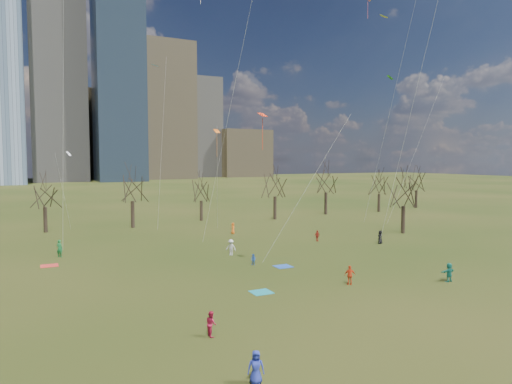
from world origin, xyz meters
name	(u,v)px	position (x,y,z in m)	size (l,w,h in m)	color
ground	(322,289)	(0.00, 0.00, 0.00)	(500.00, 500.00, 0.00)	black
downtown_skyline	(70,100)	(-2.43, 210.64, 39.01)	(212.50, 78.00, 118.00)	slate
bare_tree_row	(182,187)	(-0.09, 37.22, 6.12)	(113.04, 29.80, 9.50)	black
blanket_teal	(261,292)	(-4.83, 1.31, 0.01)	(1.60, 1.50, 0.03)	teal
blanket_navy	(283,266)	(0.93, 8.00, 0.01)	(1.60, 1.50, 0.03)	#234EA7
blanket_crimson	(49,266)	(-19.30, 18.34, 0.01)	(1.60, 1.50, 0.03)	red
person_0	(256,367)	(-11.64, -11.53, 0.79)	(0.77, 0.50, 1.58)	#23319B
person_2	(211,324)	(-11.45, -5.25, 0.75)	(0.73, 0.57, 1.50)	#B61A3C
person_4	(350,275)	(2.69, -0.03, 0.81)	(0.95, 0.39, 1.62)	red
person_5	(449,272)	(10.81, -2.97, 0.81)	(1.50, 0.48, 1.62)	#1C7F6F
person_6	(380,237)	(17.58, 13.14, 0.82)	(0.80, 0.52, 1.63)	black
person_8	(253,260)	(-1.36, 9.83, 0.55)	(0.53, 0.41, 1.10)	blue
person_9	(231,247)	(-1.50, 15.07, 0.86)	(1.11, 0.64, 1.71)	silver
person_10	(317,236)	(11.66, 18.08, 0.69)	(0.81, 0.34, 1.37)	#A91E18
person_12	(233,228)	(4.35, 28.05, 0.78)	(0.77, 0.50, 1.57)	orange
person_13	(60,248)	(-18.16, 22.27, 0.92)	(0.67, 0.44, 1.84)	#197335
kites_airborne	(297,127)	(6.07, 13.90, 13.92)	(48.62, 43.29, 31.55)	red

